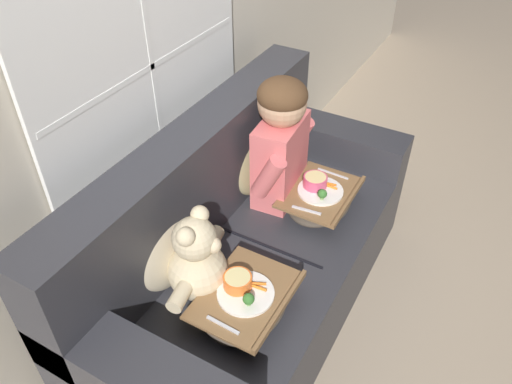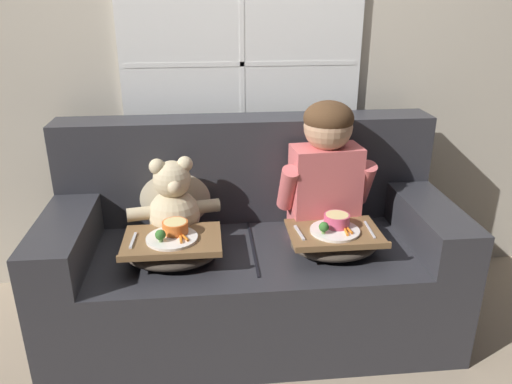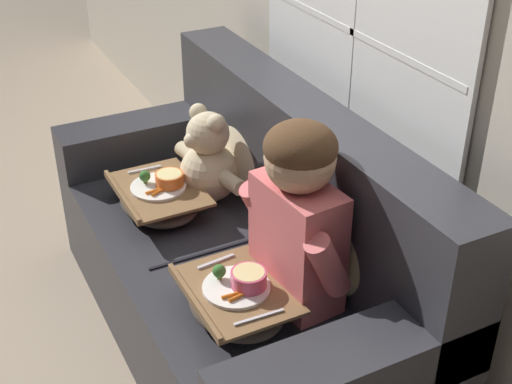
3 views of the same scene
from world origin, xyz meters
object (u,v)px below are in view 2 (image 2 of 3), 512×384
at_px(teddy_bear, 174,205).
at_px(lap_tray_child, 334,240).
at_px(throw_pillow_behind_teddy, 175,189).
at_px(lap_tray_teddy, 173,248).
at_px(child_figure, 326,163).
at_px(couch, 251,255).
at_px(throw_pillow_behind_child, 317,184).

relative_size(teddy_bear, lap_tray_child, 1.07).
height_order(throw_pillow_behind_teddy, lap_tray_teddy, throw_pillow_behind_teddy).
relative_size(child_figure, teddy_bear, 1.48).
bearing_deg(couch, throw_pillow_behind_child, 25.49).
relative_size(throw_pillow_behind_child, lap_tray_teddy, 0.98).
relative_size(child_figure, lap_tray_teddy, 1.53).
bearing_deg(throw_pillow_behind_teddy, lap_tray_child, -27.55).
xyz_separation_m(couch, lap_tray_child, (0.37, -0.21, 0.17)).
xyz_separation_m(throw_pillow_behind_teddy, lap_tray_teddy, (0.00, -0.38, -0.13)).
bearing_deg(child_figure, throw_pillow_behind_teddy, 167.84).
bearing_deg(throw_pillow_behind_child, lap_tray_teddy, -152.42).
distance_m(couch, lap_tray_child, 0.46).
distance_m(couch, child_figure, 0.60).
distance_m(couch, teddy_bear, 0.46).
xyz_separation_m(child_figure, lap_tray_child, (0.00, -0.23, -0.30)).
height_order(couch, lap_tray_child, couch).
bearing_deg(child_figure, teddy_bear, -179.65).
distance_m(child_figure, teddy_bear, 0.76).
distance_m(couch, lap_tray_teddy, 0.46).
bearing_deg(couch, lap_tray_child, -29.54).
xyz_separation_m(throw_pillow_behind_child, teddy_bear, (-0.73, -0.16, -0.02)).
height_order(throw_pillow_behind_child, lap_tray_teddy, throw_pillow_behind_child).
xyz_separation_m(throw_pillow_behind_teddy, teddy_bear, (0.00, -0.16, -0.02)).
relative_size(couch, lap_tray_child, 4.56).
bearing_deg(lap_tray_child, teddy_bear, 163.26).
height_order(lap_tray_child, lap_tray_teddy, same).
bearing_deg(couch, teddy_bear, 178.06).
relative_size(throw_pillow_behind_teddy, lap_tray_child, 0.96).
bearing_deg(lap_tray_child, throw_pillow_behind_child, 90.09).
distance_m(throw_pillow_behind_teddy, child_figure, 0.77).
relative_size(couch, child_figure, 2.88).
bearing_deg(teddy_bear, lap_tray_child, -16.74).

